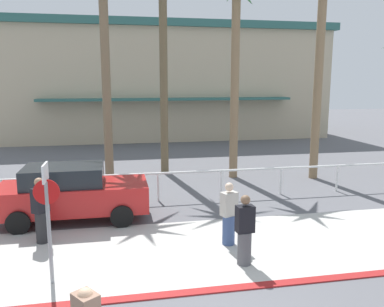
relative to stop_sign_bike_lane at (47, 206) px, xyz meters
name	(u,v)px	position (x,y,z in m)	size (l,w,h in m)	color
ground_plane	(155,190)	(2.80, 6.87, -1.68)	(80.00, 80.00, 0.00)	#5B5B60
sidewalk_strip	(177,251)	(2.80, 1.07, -1.67)	(44.00, 4.00, 0.02)	beige
curb_paint	(192,292)	(2.80, -0.93, -1.66)	(44.00, 0.24, 0.03)	maroon
building_backdrop	(160,82)	(4.90, 23.50, 2.47)	(24.63, 10.66, 8.26)	#BCAD8E
rail_fence	(158,178)	(2.80, 5.37, -0.84)	(27.55, 0.08, 1.04)	white
stop_sign_bike_lane	(47,206)	(0.00, 0.00, 0.00)	(0.52, 0.56, 2.56)	gray
palm_tree_2	(104,13)	(1.10, 8.64, 5.15)	(3.54, 3.64, 8.93)	#756047
palm_tree_3	(163,10)	(3.59, 9.91, 5.57)	(3.28, 3.27, 9.97)	brown
palm_tree_4	(237,35)	(6.46, 8.33, 4.40)	(3.12, 3.19, 8.19)	#846B4C
palm_tree_5	(321,23)	(9.79, 7.52, 4.85)	(3.13, 3.26, 9.26)	#846B4C
car_red_1	(72,192)	(0.03, 3.92, -0.81)	(4.40, 2.02, 1.69)	red
pedestrian_0	(41,213)	(-0.57, 2.26, -0.86)	(0.45, 0.48, 1.75)	#232326
pedestrian_1	(229,217)	(4.17, 1.24, -0.92)	(0.47, 0.41, 1.65)	#384C7A
pedestrian_2	(245,233)	(4.21, 0.07, -0.91)	(0.42, 0.35, 1.66)	#4C4C51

